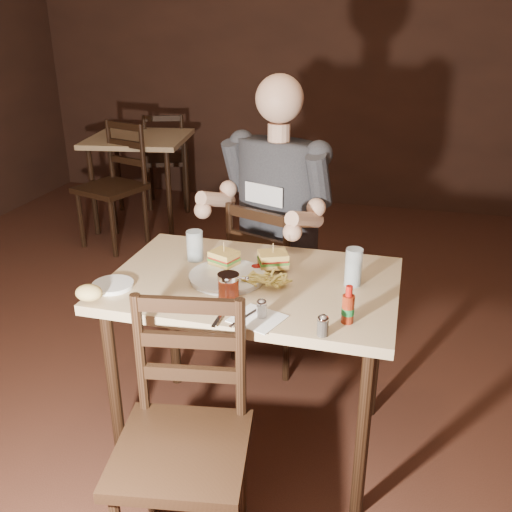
% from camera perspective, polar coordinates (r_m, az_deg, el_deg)
% --- Properties ---
extents(room_shell, '(7.00, 7.00, 7.00)m').
position_cam_1_polar(room_shell, '(2.01, -1.61, 13.70)').
color(room_shell, black).
rests_on(room_shell, ground).
extents(main_table, '(1.12, 0.75, 0.77)m').
position_cam_1_polar(main_table, '(2.27, -0.32, -4.42)').
color(main_table, tan).
rests_on(main_table, ground).
extents(bg_table, '(0.91, 0.91, 0.77)m').
position_cam_1_polar(bg_table, '(5.03, -11.60, 10.65)').
color(bg_table, tan).
rests_on(bg_table, ground).
extents(chair_far, '(0.54, 0.57, 0.89)m').
position_cam_1_polar(chair_far, '(2.96, 2.19, -2.56)').
color(chair_far, black).
rests_on(chair_far, ground).
extents(chair_near, '(0.48, 0.52, 0.90)m').
position_cam_1_polar(chair_near, '(1.92, -7.50, -18.80)').
color(chair_near, black).
rests_on(chair_near, ground).
extents(bg_chair_far, '(0.54, 0.56, 0.89)m').
position_cam_1_polar(bg_chair_far, '(5.57, -8.95, 9.53)').
color(bg_chair_far, black).
rests_on(bg_chair_far, ground).
extents(bg_chair_near, '(0.57, 0.60, 0.95)m').
position_cam_1_polar(bg_chair_near, '(4.61, -14.36, 6.64)').
color(bg_chair_near, black).
rests_on(bg_chair_near, ground).
extents(diner, '(0.72, 0.64, 1.02)m').
position_cam_1_polar(diner, '(2.73, 1.74, 7.01)').
color(diner, '#303336').
rests_on(diner, chair_far).
extents(dinner_plate, '(0.29, 0.29, 0.02)m').
position_cam_1_polar(dinner_plate, '(2.23, -2.89, -2.15)').
color(dinner_plate, white).
rests_on(dinner_plate, main_table).
extents(sandwich_left, '(0.13, 0.12, 0.09)m').
position_cam_1_polar(sandwich_left, '(2.30, -3.21, 0.16)').
color(sandwich_left, '#DBB758').
rests_on(sandwich_left, dinner_plate).
extents(sandwich_right, '(0.14, 0.13, 0.10)m').
position_cam_1_polar(sandwich_right, '(2.29, 1.72, 0.10)').
color(sandwich_right, '#DBB758').
rests_on(sandwich_right, dinner_plate).
extents(fries_pile, '(0.23, 0.16, 0.04)m').
position_cam_1_polar(fries_pile, '(2.16, 1.29, -2.20)').
color(fries_pile, '#F0DE71').
rests_on(fries_pile, dinner_plate).
extents(ketchup_dollop, '(0.04, 0.04, 0.01)m').
position_cam_1_polar(ketchup_dollop, '(2.29, 0.08, -1.02)').
color(ketchup_dollop, maroon).
rests_on(ketchup_dollop, dinner_plate).
extents(glass_left, '(0.07, 0.07, 0.13)m').
position_cam_1_polar(glass_left, '(2.39, -6.13, 1.03)').
color(glass_left, silver).
rests_on(glass_left, main_table).
extents(glass_right, '(0.07, 0.07, 0.15)m').
position_cam_1_polar(glass_right, '(2.19, 9.72, -1.10)').
color(glass_right, silver).
rests_on(glass_right, main_table).
extents(hot_sauce, '(0.04, 0.04, 0.14)m').
position_cam_1_polar(hot_sauce, '(1.92, 9.21, -4.79)').
color(hot_sauce, maroon).
rests_on(hot_sauce, main_table).
extents(salt_shaker, '(0.03, 0.03, 0.06)m').
position_cam_1_polar(salt_shaker, '(1.95, 0.56, -5.31)').
color(salt_shaker, white).
rests_on(salt_shaker, main_table).
extents(pepper_shaker, '(0.04, 0.04, 0.07)m').
position_cam_1_polar(pepper_shaker, '(1.86, 6.69, -6.96)').
color(pepper_shaker, '#38332D').
rests_on(pepper_shaker, main_table).
extents(syrup_dispenser, '(0.08, 0.08, 0.10)m').
position_cam_1_polar(syrup_dispenser, '(2.05, -2.77, -3.13)').
color(syrup_dispenser, maroon).
rests_on(syrup_dispenser, main_table).
extents(napkin, '(0.20, 0.20, 0.00)m').
position_cam_1_polar(napkin, '(1.95, 0.15, -6.26)').
color(napkin, white).
rests_on(napkin, main_table).
extents(knife, '(0.02, 0.23, 0.01)m').
position_cam_1_polar(knife, '(2.00, -3.18, -5.45)').
color(knife, silver).
rests_on(knife, napkin).
extents(fork, '(0.07, 0.16, 0.01)m').
position_cam_1_polar(fork, '(1.95, -1.04, -6.13)').
color(fork, silver).
rests_on(fork, napkin).
extents(side_plate, '(0.15, 0.15, 0.01)m').
position_cam_1_polar(side_plate, '(2.23, -14.12, -2.91)').
color(side_plate, white).
rests_on(side_plate, main_table).
extents(bread_roll, '(0.10, 0.08, 0.06)m').
position_cam_1_polar(bread_roll, '(2.12, -16.37, -3.55)').
color(bread_roll, tan).
rests_on(bread_roll, side_plate).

